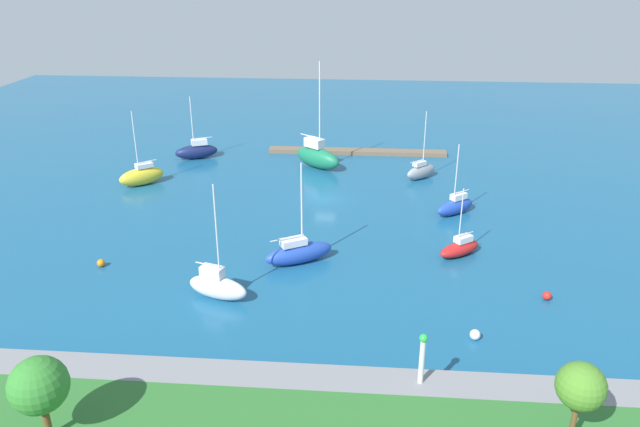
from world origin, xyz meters
The scene contains 17 objects.
water centered at (0.00, 0.00, 0.00)m, with size 160.00×160.00×0.00m, color #19567F.
pier_dock centered at (-3.46, -19.14, 0.29)m, with size 26.75×2.10×0.58m, color brown.
breakwater centered at (0.00, 35.84, 0.69)m, with size 69.89×2.77×1.39m, color gray.
harbor_beacon centered at (-8.82, 35.84, 3.54)m, with size 0.56×0.56×3.73m.
park_tree_mideast centered at (-16.99, 40.59, 5.38)m, with size 2.75×2.75×5.42m.
park_tree_east centered at (13.13, 42.44, 5.01)m, with size 3.34×3.34×5.34m.
sailboat_blue_center_basin centered at (1.37, 16.96, 1.12)m, with size 6.98×5.13×10.08m.
sailboat_green_mid_basin centered at (1.97, -11.96, 1.68)m, with size 7.55×6.70×14.81m.
sailboat_gray_by_breakwater centered at (-12.22, -8.41, 1.06)m, with size 4.72×4.42×9.10m.
sailboat_red_far_south centered at (-14.35, 14.18, 0.82)m, with size 4.91×4.24×7.13m.
sailboat_navy_west_end centered at (20.04, -14.77, 1.17)m, with size 6.46×4.38×9.19m.
sailboat_white_off_beacon centered at (7.61, 24.09, 1.19)m, with size 5.80×3.32×10.54m.
sailboat_yellow_inner_mooring centered at (24.13, -3.16, 1.24)m, with size 5.78×5.29×9.76m.
sailboat_blue_far_north centered at (-15.24, 3.55, 1.00)m, with size 5.22×4.58×8.38m.
mooring_buoy_orange centered at (20.11, 19.29, 0.38)m, with size 0.75×0.75×0.75m, color orange.
mooring_buoy_red centered at (-20.74, 22.13, 0.39)m, with size 0.77×0.77×0.77m, color red.
mooring_buoy_white centered at (-13.63, 28.59, 0.41)m, with size 0.83×0.83×0.83m, color white.
Camera 1 is at (-4.77, 68.31, 27.04)m, focal length 33.67 mm.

